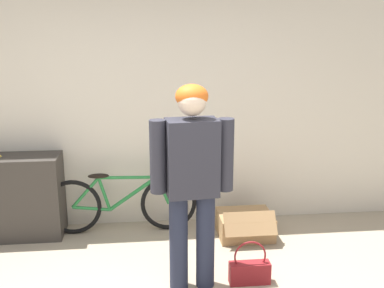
{
  "coord_description": "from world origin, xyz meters",
  "views": [
    {
      "loc": [
        -0.08,
        -2.53,
        2.11
      ],
      "look_at": [
        0.28,
        0.85,
        1.24
      ],
      "focal_mm": 42.0,
      "sensor_mm": 36.0,
      "label": 1
    }
  ],
  "objects_px": {
    "cardboard_box": "(245,225)",
    "handbag": "(250,271)",
    "bicycle": "(121,203)",
    "person": "(192,172)"
  },
  "relations": [
    {
      "from": "bicycle",
      "to": "cardboard_box",
      "type": "xyz_separation_m",
      "value": [
        1.3,
        -0.24,
        -0.2
      ]
    },
    {
      "from": "cardboard_box",
      "to": "bicycle",
      "type": "bearing_deg",
      "value": 169.42
    },
    {
      "from": "cardboard_box",
      "to": "person",
      "type": "bearing_deg",
      "value": -126.29
    },
    {
      "from": "bicycle",
      "to": "cardboard_box",
      "type": "bearing_deg",
      "value": -10.87
    },
    {
      "from": "person",
      "to": "handbag",
      "type": "height_order",
      "value": "person"
    },
    {
      "from": "bicycle",
      "to": "handbag",
      "type": "xyz_separation_m",
      "value": [
        1.13,
        -1.15,
        -0.21
      ]
    },
    {
      "from": "person",
      "to": "bicycle",
      "type": "xyz_separation_m",
      "value": [
        -0.64,
        1.14,
        -0.69
      ]
    },
    {
      "from": "person",
      "to": "cardboard_box",
      "type": "bearing_deg",
      "value": 47.86
    },
    {
      "from": "person",
      "to": "cardboard_box",
      "type": "distance_m",
      "value": 1.42
    },
    {
      "from": "cardboard_box",
      "to": "handbag",
      "type": "bearing_deg",
      "value": -100.12
    }
  ]
}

